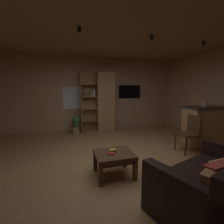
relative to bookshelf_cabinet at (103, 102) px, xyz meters
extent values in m
cube|color=#A37A4C|center=(-0.35, -2.75, -1.09)|extent=(6.55, 5.98, 0.02)
cube|color=tan|center=(-0.35, 0.27, 0.27)|extent=(6.67, 0.06, 2.71)
cube|color=#8E6B47|center=(-0.35, -2.75, 1.64)|extent=(6.55, 5.98, 0.02)
cube|color=white|center=(-1.13, 0.24, 0.16)|extent=(0.60, 0.01, 0.79)
cube|color=#A87F51|center=(0.08, -0.01, 0.00)|extent=(0.64, 0.38, 2.17)
cube|color=#A87F51|center=(-0.54, 0.17, 0.00)|extent=(0.59, 0.02, 2.17)
cube|color=#A87F51|center=(-0.82, -0.01, 0.00)|extent=(0.02, 0.38, 2.17)
sphere|color=black|center=(-0.08, -0.21, 0.11)|extent=(0.04, 0.04, 0.04)
cube|color=#A87F51|center=(-0.54, -0.01, -1.07)|extent=(0.59, 0.38, 0.02)
cube|color=#A87F51|center=(-0.54, -0.01, -0.65)|extent=(0.59, 0.38, 0.02)
cube|color=#A87F51|center=(-0.54, -0.01, -0.21)|extent=(0.59, 0.38, 0.02)
cube|color=#A87F51|center=(-0.54, -0.01, 0.22)|extent=(0.59, 0.38, 0.02)
cube|color=#A87F51|center=(-0.54, -0.01, 0.66)|extent=(0.59, 0.38, 0.02)
cube|color=#2D4C8C|center=(-0.42, -0.06, 0.35)|extent=(0.04, 0.23, 0.24)
cube|color=beige|center=(-0.37, -0.06, 0.33)|extent=(0.05, 0.23, 0.20)
cube|color=#387247|center=(-0.71, -0.06, 0.31)|extent=(0.03, 0.23, 0.17)
cube|color=beige|center=(-0.44, -0.06, 0.33)|extent=(0.04, 0.23, 0.21)
sphere|color=beige|center=(-0.46, -0.01, 0.27)|extent=(0.10, 0.10, 0.10)
cube|color=#A87F51|center=(2.48, -2.29, -0.55)|extent=(1.33, 0.55, 1.06)
cube|color=#2D2826|center=(2.48, -2.29, -0.01)|extent=(1.39, 0.61, 0.04)
cube|color=#BFB299|center=(2.31, -2.31, 0.07)|extent=(0.14, 0.14, 0.11)
cube|color=black|center=(0.47, -4.20, -0.87)|extent=(1.80, 1.35, 0.42)
cube|color=black|center=(-0.23, -4.41, -0.75)|extent=(0.41, 0.93, 0.67)
cube|color=olive|center=(0.10, -4.53, -0.52)|extent=(0.43, 0.31, 0.37)
cube|color=#AD3D2D|center=(0.28, -4.49, -0.52)|extent=(0.47, 0.24, 0.41)
cube|color=#4C331E|center=(-0.53, -3.12, -0.68)|extent=(0.68, 0.59, 0.05)
cube|color=#4C331E|center=(-0.53, -3.12, -0.75)|extent=(0.61, 0.53, 0.08)
cube|color=#4C331E|center=(-0.83, -3.37, -0.90)|extent=(0.07, 0.07, 0.37)
cube|color=#4C331E|center=(-0.23, -3.37, -0.90)|extent=(0.07, 0.07, 0.37)
cube|color=#4C331E|center=(-0.83, -2.86, -0.90)|extent=(0.07, 0.07, 0.37)
cube|color=#4C331E|center=(-0.23, -2.86, -0.90)|extent=(0.07, 0.07, 0.37)
cube|color=#B22D2D|center=(-0.59, -3.16, -0.65)|extent=(0.12, 0.09, 0.02)
cube|color=gold|center=(-0.54, -3.05, -0.62)|extent=(0.13, 0.11, 0.02)
cube|color=#4C331E|center=(1.50, -2.61, -0.62)|extent=(0.42, 0.42, 0.04)
cube|color=#4C331E|center=(1.69, -2.61, -0.38)|extent=(0.04, 0.40, 0.44)
cylinder|color=#4C331E|center=(1.32, -2.43, -0.85)|extent=(0.04, 0.04, 0.46)
cylinder|color=#4C331E|center=(1.32, -2.79, -0.85)|extent=(0.04, 0.04, 0.46)
cylinder|color=#4C331E|center=(1.68, -2.43, -0.85)|extent=(0.04, 0.04, 0.46)
cylinder|color=#4C331E|center=(1.68, -2.79, -0.85)|extent=(0.04, 0.04, 0.46)
cylinder|color=#9E896B|center=(-1.04, -0.13, -0.96)|extent=(0.27, 0.27, 0.24)
sphere|color=#2D6B33|center=(-1.01, -0.10, -0.75)|extent=(0.23, 0.23, 0.23)
sphere|color=#2D6B33|center=(-1.01, -0.10, -0.60)|extent=(0.29, 0.29, 0.29)
cube|color=black|center=(1.13, 0.21, 0.38)|extent=(0.91, 0.05, 0.51)
cube|color=black|center=(1.13, 0.19, 0.38)|extent=(0.87, 0.01, 0.47)
cylinder|color=black|center=(-1.04, -2.55, 1.56)|extent=(0.07, 0.07, 0.09)
cylinder|color=black|center=(0.48, -2.52, 1.56)|extent=(0.07, 0.07, 0.09)
cylinder|color=black|center=(1.89, -2.51, 1.56)|extent=(0.07, 0.07, 0.09)
camera|label=1|loc=(-1.31, -5.66, 0.46)|focal=25.06mm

